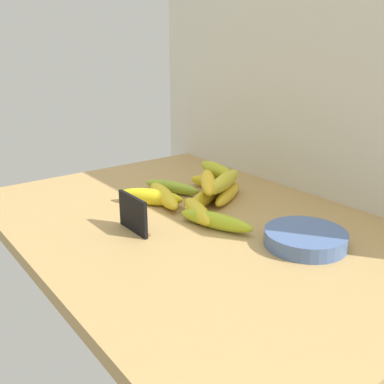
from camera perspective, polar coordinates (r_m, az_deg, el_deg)
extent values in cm
cube|color=tan|center=(105.50, 0.40, -4.64)|extent=(110.00, 76.00, 3.00)
cube|color=beige|center=(124.68, 15.25, 14.31)|extent=(130.00, 2.00, 70.00)
cube|color=black|center=(99.41, -7.58, -2.78)|extent=(11.00, 0.80, 8.40)
cube|color=#8B5F3C|center=(101.27, -7.09, -4.73)|extent=(9.90, 1.20, 0.60)
cylinder|color=#4B67A1|center=(95.75, 14.33, -5.79)|extent=(17.11, 17.11, 3.26)
ellipsoid|color=yellow|center=(115.66, -5.39, -0.61)|extent=(16.99, 13.86, 4.30)
ellipsoid|color=yellow|center=(105.89, 0.67, -2.47)|extent=(16.24, 8.83, 4.10)
ellipsoid|color=#97B630|center=(124.37, -2.64, 0.65)|extent=(17.46, 9.91, 3.41)
ellipsoid|color=gold|center=(115.29, 1.70, -0.72)|extent=(12.24, 20.63, 3.86)
ellipsoid|color=yellow|center=(116.46, -3.66, -0.46)|extent=(19.78, 9.31, 4.17)
ellipsoid|color=yellow|center=(118.86, 4.62, -0.27)|extent=(12.19, 17.26, 3.42)
ellipsoid|color=#AFC625|center=(101.03, 3.05, -3.69)|extent=(18.85, 9.96, 3.75)
ellipsoid|color=yellow|center=(126.82, 2.87, 1.14)|extent=(15.96, 8.75, 3.93)
ellipsoid|color=yellow|center=(115.39, 2.07, 1.29)|extent=(17.46, 14.39, 3.77)
ellipsoid|color=gold|center=(125.13, 3.27, 2.77)|extent=(17.40, 6.45, 3.95)
ellipsoid|color=gold|center=(117.08, 4.15, 1.35)|extent=(12.53, 19.13, 3.96)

